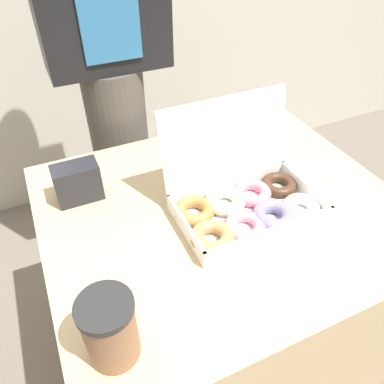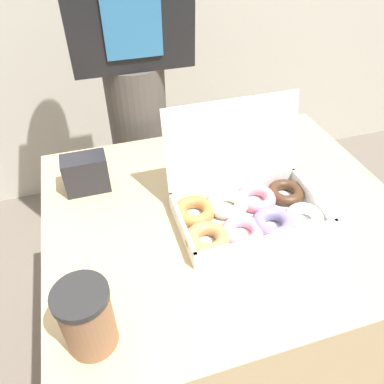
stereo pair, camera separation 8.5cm
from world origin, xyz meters
name	(u,v)px [view 2 (the right image)]	position (x,y,z in m)	size (l,w,h in m)	color
ground_plane	(214,354)	(0.00, 0.00, 0.00)	(14.00, 14.00, 0.00)	#665B51
table	(219,296)	(0.00, 0.00, 0.38)	(0.89, 0.75, 0.76)	tan
donut_box	(245,206)	(0.03, -0.04, 0.79)	(0.38, 0.27, 0.25)	white
coffee_cup	(87,318)	(-0.35, -0.26, 0.83)	(0.09, 0.09, 0.14)	#8C6042
napkin_holder	(86,174)	(-0.32, 0.18, 0.81)	(0.11, 0.06, 0.10)	#232328
person_customer	(130,42)	(-0.12, 0.55, 1.00)	(0.37, 0.23, 1.77)	#4C4742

